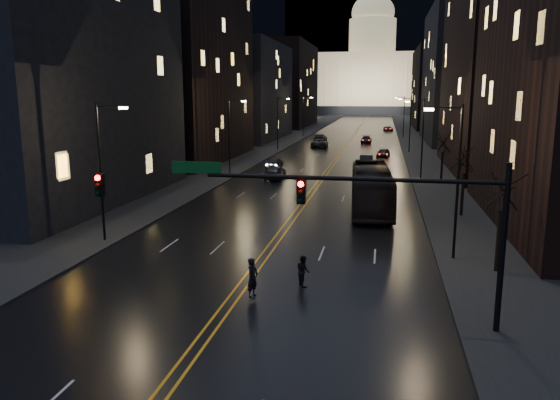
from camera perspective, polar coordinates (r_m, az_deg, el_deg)
The scene contains 37 objects.
ground at distance 24.82m, azimuth -6.05°, elevation -11.70°, with size 900.00×900.00×0.00m, color black.
road at distance 152.33m, azimuth 8.20°, elevation 7.35°, with size 20.00×320.00×0.02m, color black.
sidewalk_left at distance 153.58m, azimuth 2.93°, elevation 7.50°, with size 8.00×320.00×0.16m, color black.
sidewalk_right at distance 152.35m, azimuth 13.50°, elevation 7.18°, with size 8.00×320.00×0.16m, color black.
center_line at distance 152.33m, azimuth 8.20°, elevation 7.35°, with size 0.62×320.00×0.01m, color orange.
building_left_near at distance 51.93m, azimuth -22.09°, elevation 11.84°, with size 12.00×28.00×22.00m, color black.
building_left_mid at distance 80.91m, azimuth -9.67°, elevation 14.04°, with size 12.00×30.00×28.00m, color black.
building_left_far at distance 117.21m, azimuth -3.06°, elevation 11.25°, with size 12.00×34.00×20.00m, color black.
building_left_dist at distance 164.26m, azimuth 0.98°, elevation 11.90°, with size 12.00×40.00×24.00m, color black.
building_right_tall at distance 73.89m, azimuth 22.84°, elevation 17.56°, with size 12.00×30.00×38.00m, color black.
building_right_mid at distance 114.82m, azimuth 18.24°, elevation 12.23°, with size 12.00×34.00×26.00m, color black.
building_right_dist at distance 162.52m, azimuth 16.03°, elevation 11.14°, with size 12.00×40.00×22.00m, color black.
mountain_ridge at distance 407.05m, azimuth 16.12°, elevation 18.47°, with size 520.00×60.00×130.00m, color black.
capitol at distance 272.07m, azimuth 9.49°, elevation 12.51°, with size 90.00×50.00×58.50m.
traffic_signal at distance 22.35m, azimuth 8.35°, elevation -0.60°, with size 17.29×0.45×7.00m.
streetlamp_right_near at distance 32.45m, azimuth 17.82°, elevation 2.57°, with size 2.13×0.25×9.00m.
streetlamp_left_near at distance 36.67m, azimuth -18.03°, elevation 3.48°, with size 2.13×0.25×9.00m.
streetlamp_right_mid at distance 62.18m, azimuth 14.52°, elevation 6.57°, with size 2.13×0.25×9.00m.
streetlamp_left_mid at distance 64.48m, azimuth -5.17°, elevation 7.02°, with size 2.13×0.25×9.00m.
streetlamp_right_far at distance 92.08m, azimuth 13.34°, elevation 7.97°, with size 2.13×0.25×9.00m.
streetlamp_left_far at distance 93.65m, azimuth -0.13°, elevation 8.31°, with size 2.13×0.25×9.00m.
streetlamp_right_dist at distance 122.03m, azimuth 12.74°, elevation 8.68°, with size 2.13×0.25×9.00m.
streetlamp_left_dist at distance 123.22m, azimuth 2.52°, elevation 8.96°, with size 2.13×0.25×9.00m.
tree_right_near at distance 30.95m, azimuth 22.21°, elevation 0.84°, with size 2.40×2.40×6.65m.
tree_right_mid at distance 44.61m, azimuth 18.73°, elevation 3.98°, with size 2.40×2.40×6.65m.
tree_right_far at distance 60.42m, azimuth 16.69°, elevation 5.80°, with size 2.40×2.40×6.65m.
bus at distance 45.78m, azimuth 9.52°, elevation 1.19°, with size 3.11×13.27×3.70m, color black.
oncoming_car_a at distance 61.67m, azimuth -0.51°, elevation 2.92°, with size 1.98×4.92×1.68m, color black.
oncoming_car_b at distance 71.10m, azimuth -0.58°, elevation 3.86°, with size 1.41×4.05×1.34m, color black.
oncoming_car_c at distance 98.54m, azimuth 4.17°, elevation 5.93°, with size 2.72×5.89×1.64m, color black.
oncoming_car_d at distance 110.67m, azimuth 4.24°, elevation 6.49°, with size 2.26×5.56×1.61m, color black.
receding_car_a at distance 72.99m, azimuth 9.00°, elevation 4.01°, with size 1.68×4.82×1.59m, color black.
receding_car_b at distance 84.33m, azimuth 10.74°, elevation 4.84°, with size 1.70×4.22×1.44m, color black.
receding_car_c at distance 108.46m, azimuth 9.00°, elevation 6.24°, with size 1.99×4.90×1.42m, color black.
receding_car_d at distance 145.15m, azimuth 11.24°, elevation 7.32°, with size 2.13×4.61×1.28m, color black.
pedestrian_a at distance 26.25m, azimuth -2.88°, elevation -8.12°, with size 0.70×0.46×1.92m, color black.
pedestrian_b at distance 27.74m, azimuth 2.44°, elevation -7.40°, with size 0.78×0.43×1.59m, color black.
Camera 1 is at (6.73, -21.88, 9.58)m, focal length 35.00 mm.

